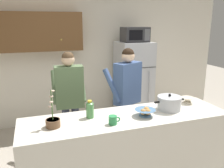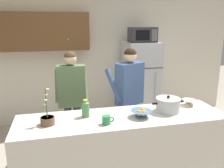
% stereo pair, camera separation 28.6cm
% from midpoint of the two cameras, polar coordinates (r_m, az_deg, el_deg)
% --- Properties ---
extents(back_wall_unit, '(6.00, 0.48, 2.60)m').
position_cam_midpoint_polar(back_wall_unit, '(4.75, -6.11, 7.69)').
color(back_wall_unit, silver).
rests_on(back_wall_unit, ground).
extents(kitchen_island, '(2.44, 0.68, 0.92)m').
position_cam_midpoint_polar(kitchen_island, '(2.99, 5.42, -16.03)').
color(kitchen_island, silver).
rests_on(kitchen_island, ground).
extents(refrigerator, '(0.64, 0.68, 1.61)m').
position_cam_midpoint_polar(refrigerator, '(4.76, 8.57, 0.22)').
color(refrigerator, '#B7BABF').
rests_on(refrigerator, ground).
extents(microwave, '(0.48, 0.37, 0.28)m').
position_cam_midpoint_polar(microwave, '(4.60, 9.13, 11.62)').
color(microwave, '#2D2D30').
rests_on(microwave, refrigerator).
extents(person_near_pot, '(0.50, 0.42, 1.58)m').
position_cam_midpoint_polar(person_near_pot, '(3.53, -7.40, -1.89)').
color(person_near_pot, '#33384C').
rests_on(person_near_pot, ground).
extents(person_by_sink, '(0.60, 0.56, 1.62)m').
position_cam_midpoint_polar(person_by_sink, '(3.54, 6.42, -1.36)').
color(person_by_sink, '#726656').
rests_on(person_by_sink, ground).
extents(cooking_pot, '(0.41, 0.30, 0.21)m').
position_cam_midpoint_polar(cooking_pot, '(3.00, 15.97, -4.87)').
color(cooking_pot, silver).
rests_on(cooking_pot, kitchen_island).
extents(coffee_mug, '(0.13, 0.09, 0.10)m').
position_cam_midpoint_polar(coffee_mug, '(2.56, 1.93, -8.69)').
color(coffee_mug, '#2D8C4C').
rests_on(coffee_mug, kitchen_island).
extents(bread_bowl, '(0.24, 0.24, 0.10)m').
position_cam_midpoint_polar(bread_bowl, '(2.77, 10.03, -6.94)').
color(bread_bowl, '#4C7299').
rests_on(bread_bowl, kitchen_island).
extents(empty_bowl, '(0.18, 0.18, 0.08)m').
position_cam_midpoint_polar(empty_bowl, '(3.31, 20.39, -4.12)').
color(empty_bowl, beige).
rests_on(empty_bowl, kitchen_island).
extents(bottle_near_edge, '(0.09, 0.09, 0.21)m').
position_cam_midpoint_polar(bottle_near_edge, '(2.73, -3.37, -5.94)').
color(bottle_near_edge, '#4C8C4C').
rests_on(bottle_near_edge, kitchen_island).
extents(potted_orchid, '(0.15, 0.15, 0.40)m').
position_cam_midpoint_polar(potted_orchid, '(2.60, -12.21, -8.31)').
color(potted_orchid, brown).
rests_on(potted_orchid, kitchen_island).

